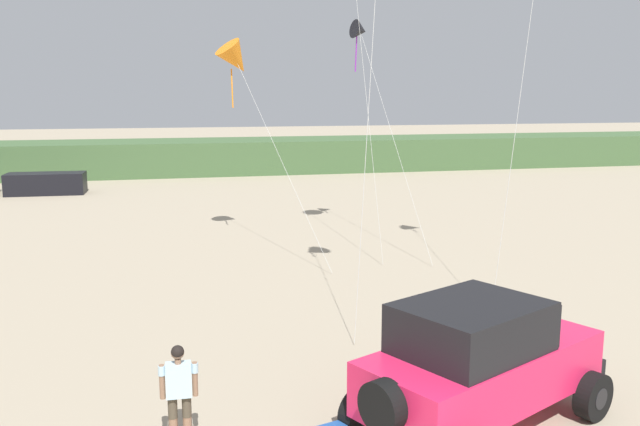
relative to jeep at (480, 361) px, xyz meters
name	(u,v)px	position (x,y,z in m)	size (l,w,h in m)	color
dune_ridge	(260,155)	(2.09, 39.22, -0.05)	(90.00, 6.35, 2.30)	#426038
jeep	(480,361)	(0.00, 0.00, 0.00)	(5.00, 4.03, 2.26)	#EA2151
person_watching	(179,389)	(-4.87, 0.67, -0.26)	(0.62, 0.31, 1.67)	#8C664C
distant_sedan	(46,184)	(-11.34, 30.41, -0.60)	(4.20, 1.70, 1.20)	black
kite_purple_stunt	(360,31)	(2.69, 16.13, 6.75)	(1.21, 6.39, 8.45)	black
kite_red_delta	(236,59)	(-2.21, 15.54, 5.60)	(3.15, 6.17, 7.54)	orange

